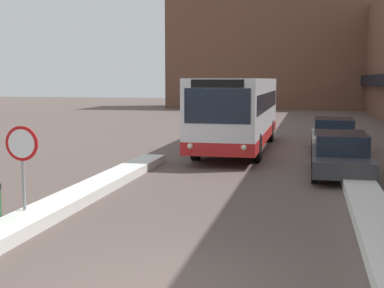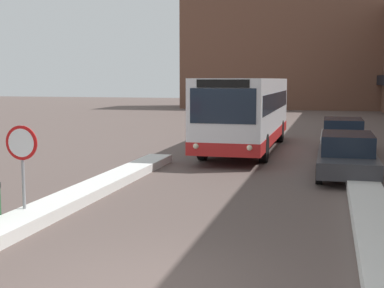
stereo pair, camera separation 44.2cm
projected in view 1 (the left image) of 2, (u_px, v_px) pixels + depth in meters
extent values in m
cube|color=brown|center=(291.00, 52.00, 57.71)|extent=(26.00, 8.00, 12.20)
cube|color=silver|center=(47.00, 211.00, 12.15)|extent=(0.90, 17.07, 0.28)
cube|color=silver|center=(383.00, 237.00, 10.11)|extent=(0.90, 16.12, 0.31)
cube|color=silver|center=(238.00, 109.00, 23.66)|extent=(2.62, 11.01, 2.70)
cube|color=red|center=(238.00, 134.00, 23.79)|extent=(2.64, 11.03, 0.47)
cube|color=#192333|center=(238.00, 101.00, 23.61)|extent=(2.64, 10.13, 0.74)
cube|color=#192333|center=(217.00, 106.00, 18.26)|extent=(2.30, 0.03, 1.21)
cube|color=black|center=(217.00, 84.00, 18.17)|extent=(1.83, 0.03, 0.28)
sphere|color=#F2EAC6|center=(190.00, 146.00, 18.62)|extent=(0.20, 0.20, 0.20)
sphere|color=#F2EAC6|center=(244.00, 148.00, 18.22)|extent=(0.20, 0.20, 0.20)
cylinder|color=black|center=(196.00, 146.00, 20.76)|extent=(0.28, 1.08, 1.08)
cylinder|color=black|center=(257.00, 148.00, 20.25)|extent=(0.28, 1.08, 1.08)
cylinder|color=black|center=(224.00, 130.00, 27.38)|extent=(0.28, 1.08, 1.08)
cylinder|color=black|center=(270.00, 131.00, 26.87)|extent=(0.28, 1.08, 1.08)
cube|color=#38383D|center=(341.00, 160.00, 17.38)|extent=(1.81, 4.80, 0.50)
cube|color=#192333|center=(341.00, 142.00, 17.43)|extent=(1.59, 2.64, 0.63)
cylinder|color=black|center=(372.00, 174.00, 15.79)|extent=(0.20, 0.67, 0.67)
cylinder|color=black|center=(315.00, 172.00, 16.14)|extent=(0.20, 0.67, 0.67)
cylinder|color=black|center=(363.00, 160.00, 18.67)|extent=(0.20, 0.67, 0.67)
cylinder|color=black|center=(314.00, 158.00, 19.02)|extent=(0.20, 0.67, 0.67)
cube|color=silver|center=(333.00, 140.00, 23.05)|extent=(1.81, 4.60, 0.54)
cube|color=#192333|center=(334.00, 126.00, 23.09)|extent=(1.59, 2.53, 0.65)
cylinder|color=black|center=(356.00, 149.00, 21.52)|extent=(0.20, 0.66, 0.66)
cylinder|color=black|center=(314.00, 148.00, 21.87)|extent=(0.20, 0.66, 0.66)
cylinder|color=black|center=(351.00, 141.00, 24.29)|extent=(0.20, 0.66, 0.66)
cylinder|color=black|center=(313.00, 140.00, 24.64)|extent=(0.20, 0.66, 0.66)
cylinder|color=gray|center=(23.00, 175.00, 11.62)|extent=(0.07, 0.07, 2.13)
cylinder|color=red|center=(22.00, 143.00, 11.52)|extent=(0.76, 0.03, 0.76)
cylinder|color=white|center=(21.00, 144.00, 11.50)|extent=(0.62, 0.01, 0.62)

